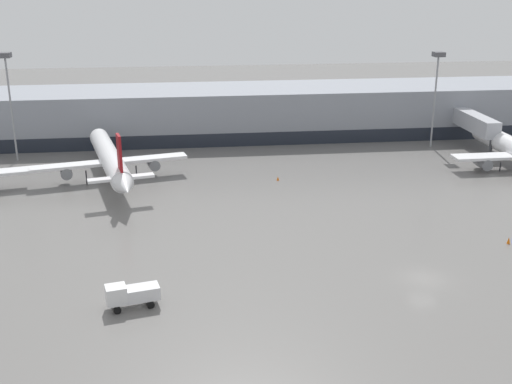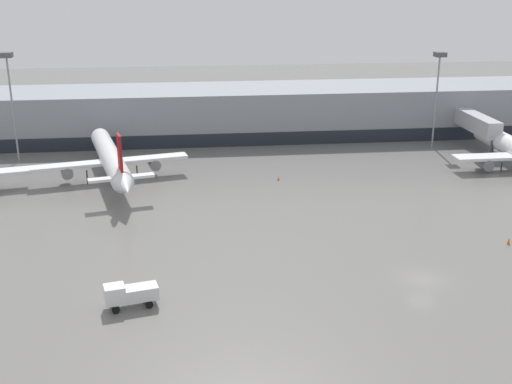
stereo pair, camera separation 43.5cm
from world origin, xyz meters
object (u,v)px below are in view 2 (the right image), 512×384
parked_jet_0 (111,159)px  apron_light_mast_0 (9,75)px  apron_light_mast_1 (439,72)px  traffic_cone_2 (509,241)px  service_truck_1 (130,294)px  traffic_cone_0 (278,178)px

parked_jet_0 → apron_light_mast_0: size_ratio=1.91×
apron_light_mast_0 → parked_jet_0: bearing=-38.0°
apron_light_mast_0 → apron_light_mast_1: 70.41m
traffic_cone_2 → service_truck_1: bearing=-166.9°
service_truck_1 → traffic_cone_2: service_truck_1 is taller
apron_light_mast_1 → service_truck_1: bearing=-133.2°
parked_jet_0 → service_truck_1: 39.46m
apron_light_mast_0 → service_truck_1: bearing=-67.4°
apron_light_mast_0 → apron_light_mast_1: size_ratio=1.06×
traffic_cone_0 → apron_light_mast_0: bearing=158.9°
parked_jet_0 → traffic_cone_0: parked_jet_0 is taller
apron_light_mast_1 → apron_light_mast_0: bearing=-179.7°
traffic_cone_0 → apron_light_mast_0: 45.61m
parked_jet_0 → apron_light_mast_1: (54.19, 13.02, 9.87)m
traffic_cone_0 → traffic_cone_2: (22.28, -26.38, 0.09)m
service_truck_1 → apron_light_mast_0: bearing=-79.8°
traffic_cone_2 → apron_light_mast_0: 76.87m
service_truck_1 → traffic_cone_2: 42.51m
parked_jet_0 → traffic_cone_0: 24.79m
traffic_cone_0 → traffic_cone_2: 34.53m
service_truck_1 → apron_light_mast_0: (-21.53, 51.72, 12.44)m
service_truck_1 → traffic_cone_0: 40.80m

